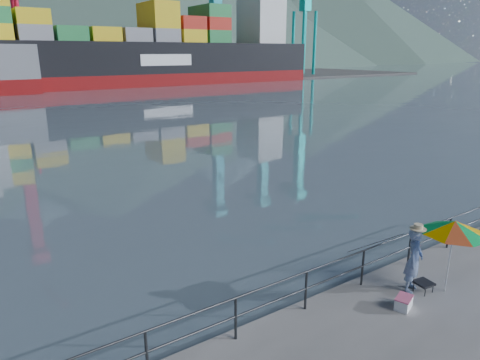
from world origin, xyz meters
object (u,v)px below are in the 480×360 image
Objects in this scene: beach_umbrella at (454,227)px; container_ship at (162,52)px; fisherman at (414,260)px; cooler_bag at (404,303)px.

container_ship reaches higher than beach_umbrella.
fisherman is 1.28m from beach_umbrella.
container_ship is at bearing 70.90° from beach_umbrella.
cooler_bag is at bearing -174.01° from fisherman.
beach_umbrella is 79.48m from container_ship.
beach_umbrella is at bearing -59.00° from fisherman.
beach_umbrella reaches higher than cooler_bag.
container_ship is (27.53, 74.88, 5.64)m from cooler_bag.
cooler_bag is 0.01× the size of container_ship.
beach_umbrella is 4.25× the size of cooler_bag.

